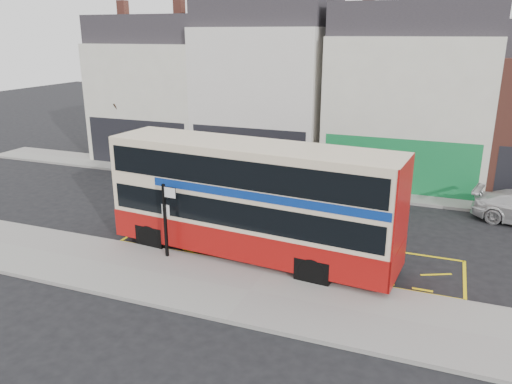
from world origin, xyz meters
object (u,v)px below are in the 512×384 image
at_px(car_grey, 360,195).
at_px(street_tree_right, 498,126).
at_px(car_silver, 192,169).
at_px(street_tree_left, 125,110).
at_px(bus_stop_post, 166,214).
at_px(double_decker_bus, 252,199).

relative_size(car_grey, street_tree_right, 0.64).
height_order(car_silver, street_tree_left, street_tree_left).
relative_size(bus_stop_post, car_silver, 0.71).
bearing_deg(car_silver, street_tree_right, -71.94).
bearing_deg(street_tree_right, bus_stop_post, -133.28).
relative_size(bus_stop_post, street_tree_left, 0.56).
bearing_deg(car_silver, bus_stop_post, -147.97).
relative_size(car_silver, car_grey, 1.12).
distance_m(double_decker_bus, street_tree_left, 17.80).
distance_m(car_grey, street_tree_left, 17.36).
relative_size(car_silver, street_tree_right, 0.72).
height_order(bus_stop_post, street_tree_left, street_tree_left).
distance_m(bus_stop_post, car_grey, 11.06).
height_order(street_tree_left, street_tree_right, street_tree_right).
bearing_deg(bus_stop_post, street_tree_right, 51.62).
xyz_separation_m(car_grey, street_tree_right, (6.36, 3.88, 3.38)).
bearing_deg(car_silver, street_tree_left, 77.36).
bearing_deg(street_tree_right, car_grey, -148.62).
bearing_deg(car_silver, car_grey, -87.28).
height_order(double_decker_bus, car_grey, double_decker_bus).
xyz_separation_m(double_decker_bus, bus_stop_post, (-3.00, -1.49, -0.50)).
relative_size(bus_stop_post, car_grey, 0.79).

